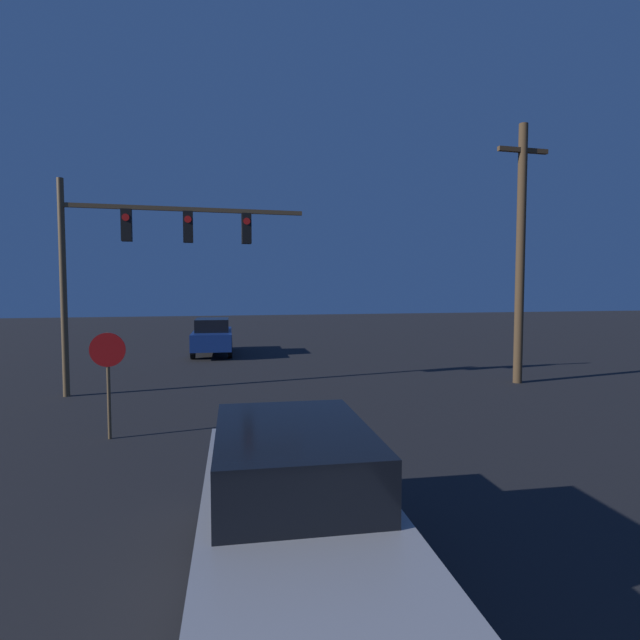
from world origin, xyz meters
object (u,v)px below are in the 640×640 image
at_px(utility_pole, 521,250).
at_px(traffic_signal_mast, 141,247).
at_px(car_far, 213,336).
at_px(car_near, 295,516).
at_px(stop_sign, 108,365).

bearing_deg(utility_pole, traffic_signal_mast, 174.10).
relative_size(traffic_signal_mast, utility_pole, 0.84).
bearing_deg(traffic_signal_mast, car_far, 75.21).
relative_size(car_near, stop_sign, 2.22).
distance_m(traffic_signal_mast, stop_sign, 5.34).
height_order(car_far, utility_pole, utility_pole).
bearing_deg(utility_pole, stop_sign, -163.92).
distance_m(car_near, utility_pole, 13.56).
bearing_deg(car_near, car_far, -85.30).
bearing_deg(car_near, stop_sign, -62.61).
distance_m(car_far, utility_pole, 13.72).
height_order(car_near, traffic_signal_mast, traffic_signal_mast).
xyz_separation_m(car_near, utility_pole, (9.10, 9.45, 3.39)).
bearing_deg(car_near, traffic_signal_mast, -73.20).
xyz_separation_m(car_near, traffic_signal_mast, (-2.44, 10.65, 3.36)).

